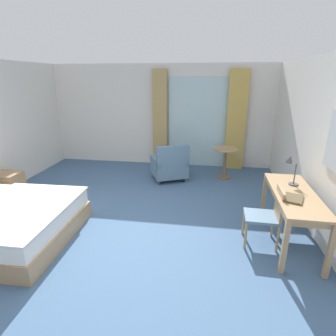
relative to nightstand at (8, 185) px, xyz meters
name	(u,v)px	position (x,y,z in m)	size (l,w,h in m)	color
ground	(121,235)	(2.63, -0.93, -0.30)	(6.47, 7.78, 0.10)	#426084
wall_back	(161,116)	(2.63, 2.71, 1.06)	(6.07, 0.12, 2.63)	silver
balcony_glass_door	(197,123)	(3.61, 2.63, 0.91)	(1.51, 0.02, 2.32)	silver
curtain_panel_left	(160,119)	(2.64, 2.53, 0.99)	(0.37, 0.10, 2.49)	tan
curtain_panel_right	(236,121)	(4.59, 2.53, 0.99)	(0.48, 0.10, 2.49)	tan
nightstand	(8,185)	(0.00, 0.00, 0.00)	(0.51, 0.43, 0.50)	tan
writing_desk	(294,199)	(5.14, -0.76, 0.42)	(0.59, 1.56, 0.77)	tan
desk_chair	(268,213)	(4.79, -0.87, 0.23)	(0.48, 0.43, 0.86)	slate
desk_lamp	(291,164)	(5.15, -0.34, 0.80)	(0.19, 0.28, 0.44)	#4C4C51
closed_book	(293,198)	(5.06, -0.98, 0.53)	(0.22, 0.31, 0.02)	brown
armchair_by_window	(170,166)	(3.06, 1.41, 0.09)	(0.97, 0.95, 0.88)	slate
round_cafe_table	(225,156)	(4.33, 1.77, 0.27)	(0.59, 0.59, 0.72)	tan
wall_mirror	(336,141)	(5.53, -0.76, 1.27)	(0.02, 0.48, 0.76)	silver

